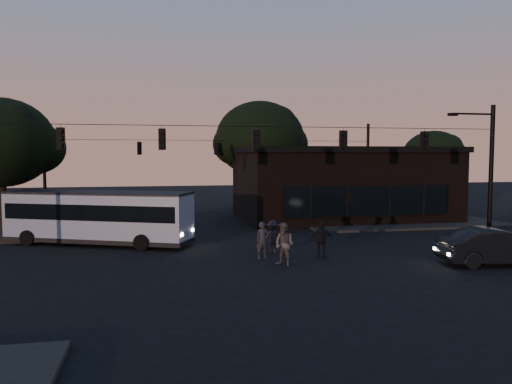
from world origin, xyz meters
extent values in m
plane|color=black|center=(0.00, 0.00, 0.00)|extent=(120.00, 120.00, 0.00)
cube|color=black|center=(12.00, 14.00, 0.07)|extent=(14.00, 10.00, 0.15)
cube|color=black|center=(-14.00, 14.00, 0.07)|extent=(14.00, 10.00, 0.15)
cube|color=black|center=(9.00, 16.00, 2.50)|extent=(15.00, 10.00, 5.00)
cube|color=black|center=(9.00, 16.00, 5.20)|extent=(15.40, 10.40, 0.40)
cube|color=black|center=(9.00, 10.88, 1.80)|extent=(11.50, 0.18, 2.00)
cylinder|color=black|center=(4.00, 22.00, 2.00)|extent=(0.44, 0.44, 4.00)
ellipsoid|color=black|center=(4.00, 22.00, 6.20)|extent=(7.60, 7.60, 6.46)
cylinder|color=black|center=(18.00, 18.00, 1.50)|extent=(0.44, 0.44, 3.00)
ellipsoid|color=black|center=(18.00, 18.00, 4.65)|extent=(5.20, 5.20, 4.42)
cylinder|color=black|center=(-14.00, 13.00, 1.80)|extent=(0.44, 0.44, 3.60)
ellipsoid|color=black|center=(-14.00, 13.00, 5.58)|extent=(6.40, 6.40, 5.44)
cylinder|color=black|center=(13.00, 4.00, 3.75)|extent=(0.24, 0.24, 7.50)
cylinder|color=black|center=(0.00, 4.00, 6.20)|extent=(26.00, 0.03, 0.03)
cube|color=black|center=(-9.00, 4.00, 5.55)|extent=(0.34, 0.30, 1.00)
cube|color=black|center=(-4.50, 4.00, 5.55)|extent=(0.34, 0.30, 1.00)
cube|color=black|center=(0.00, 4.00, 5.55)|extent=(0.34, 0.30, 1.00)
cube|color=black|center=(4.50, 4.00, 5.55)|extent=(0.34, 0.30, 1.00)
cube|color=black|center=(9.00, 4.00, 5.55)|extent=(0.34, 0.30, 1.00)
cylinder|color=black|center=(-13.00, 20.00, 3.75)|extent=(0.24, 0.24, 7.50)
cylinder|color=black|center=(13.00, 20.00, 3.75)|extent=(0.24, 0.24, 7.50)
cylinder|color=black|center=(0.00, 20.00, 6.00)|extent=(26.00, 0.03, 0.03)
cube|color=black|center=(-6.00, 20.00, 5.35)|extent=(0.34, 0.30, 1.00)
cube|color=black|center=(0.00, 20.00, 5.35)|extent=(0.34, 0.30, 1.00)
cube|color=black|center=(6.00, 20.00, 5.35)|extent=(0.34, 0.30, 1.00)
cube|color=gray|center=(-7.87, 7.89, 1.60)|extent=(10.15, 6.17, 2.38)
cube|color=black|center=(-7.87, 7.89, 1.83)|extent=(9.80, 6.04, 0.82)
cube|color=black|center=(-7.87, 7.89, 2.80)|extent=(10.15, 6.17, 0.14)
cube|color=black|center=(-7.87, 7.89, 0.32)|extent=(10.26, 6.26, 0.23)
cylinder|color=black|center=(-11.56, 8.27, 0.41)|extent=(0.85, 0.54, 0.82)
cylinder|color=black|center=(-10.64, 10.36, 0.41)|extent=(0.85, 0.54, 0.82)
cylinder|color=black|center=(-5.57, 5.62, 0.41)|extent=(0.85, 0.54, 0.82)
cylinder|color=black|center=(-4.64, 7.72, 0.41)|extent=(0.85, 0.54, 0.82)
imported|color=black|center=(9.75, -0.89, 0.81)|extent=(5.08, 2.22, 1.62)
imported|color=#25212A|center=(0.02, 2.54, 0.86)|extent=(0.67, 0.48, 1.71)
imported|color=#494542|center=(0.60, 0.80, 0.94)|extent=(1.13, 1.16, 1.89)
imported|color=black|center=(2.70, 1.97, 0.88)|extent=(1.11, 0.67, 1.77)
imported|color=black|center=(0.74, 3.58, 0.81)|extent=(1.06, 0.63, 1.62)
camera|label=1|loc=(-4.86, -19.91, 4.78)|focal=35.00mm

